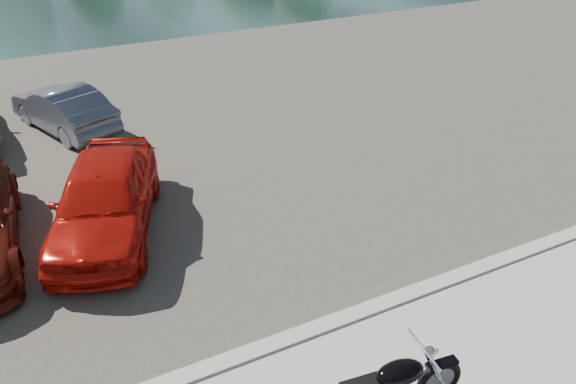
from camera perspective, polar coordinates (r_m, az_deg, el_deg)
name	(u,v)px	position (r m, az deg, el deg)	size (l,w,h in m)	color
kerb	(370,310)	(9.67, 8.36, -11.78)	(60.00, 0.30, 0.14)	#A5A29B
parking_lot	(196,122)	(16.67, -9.31, 7.05)	(60.00, 18.00, 0.04)	#423D35
car_4	(105,198)	(11.66, -18.12, -0.59)	(1.80, 4.47, 1.52)	red
car_9	(63,108)	(16.86, -21.85, 7.90)	(1.33, 3.82, 1.26)	slate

